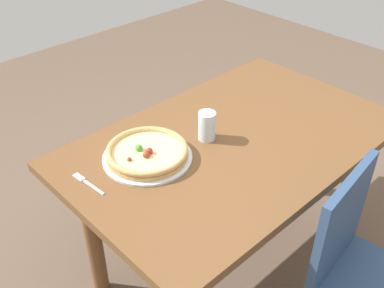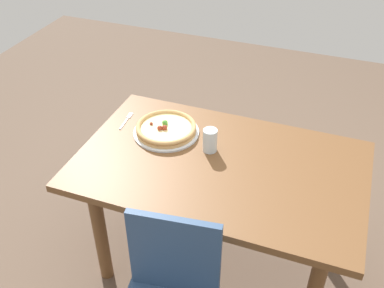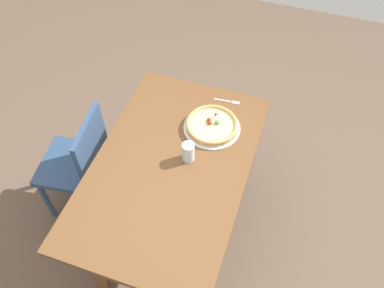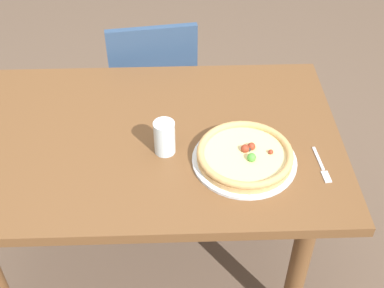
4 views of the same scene
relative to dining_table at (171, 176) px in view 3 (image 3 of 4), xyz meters
name	(u,v)px [view 3 (image 3 of 4)]	position (x,y,z in m)	size (l,w,h in m)	color
ground_plane	(175,226)	(0.00, 0.00, -0.64)	(6.00, 6.00, 0.00)	brown
dining_table	(171,176)	(0.00, 0.00, 0.00)	(1.37, 0.86, 0.74)	brown
chair_near	(80,162)	(-0.01, -0.64, -0.16)	(0.45, 0.45, 0.87)	navy
plate	(212,128)	(-0.34, 0.14, 0.11)	(0.34, 0.34, 0.01)	silver
pizza	(212,125)	(-0.34, 0.14, 0.14)	(0.31, 0.31, 0.05)	tan
fork	(229,101)	(-0.59, 0.18, 0.11)	(0.03, 0.17, 0.00)	silver
drinking_glass	(188,152)	(-0.08, 0.08, 0.17)	(0.07, 0.07, 0.12)	silver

